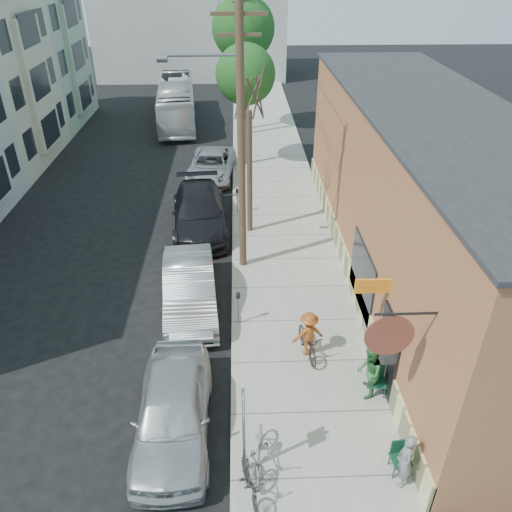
{
  "coord_description": "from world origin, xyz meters",
  "views": [
    {
      "loc": [
        2.36,
        -11.39,
        11.07
      ],
      "look_at": [
        2.91,
        4.08,
        1.5
      ],
      "focal_mm": 35.0,
      "sensor_mm": 36.0,
      "label": 1
    }
  ],
  "objects_px": {
    "patio_chair_b": "(401,459)",
    "parking_meter_near": "(238,303)",
    "utility_pole_near": "(239,138)",
    "car_3": "(211,165)",
    "tree_leafy_mid": "(245,75)",
    "car_1": "(190,288)",
    "cyclist": "(308,334)",
    "car_2": "(199,212)",
    "tree_bare": "(250,174)",
    "parked_bike_b": "(260,451)",
    "car_0": "(173,410)",
    "patron_green": "(369,372)",
    "tree_leafy_far": "(243,28)",
    "parked_bike_a": "(250,484)",
    "sign_post": "(244,424)",
    "patio_chair_a": "(377,382)",
    "bus": "(177,102)"
  },
  "relations": [
    {
      "from": "patio_chair_b",
      "to": "parking_meter_near",
      "type": "bearing_deg",
      "value": 116.14
    },
    {
      "from": "utility_pole_near",
      "to": "car_3",
      "type": "distance_m",
      "value": 10.62
    },
    {
      "from": "tree_leafy_mid",
      "to": "car_1",
      "type": "xyz_separation_m",
      "value": [
        -2.27,
        -13.74,
        -4.38
      ]
    },
    {
      "from": "patio_chair_b",
      "to": "cyclist",
      "type": "relative_size",
      "value": 0.57
    },
    {
      "from": "car_1",
      "to": "car_2",
      "type": "bearing_deg",
      "value": 84.34
    },
    {
      "from": "tree_bare",
      "to": "patio_chair_b",
      "type": "xyz_separation_m",
      "value": [
        3.32,
        -12.42,
        -2.28
      ]
    },
    {
      "from": "tree_leafy_mid",
      "to": "car_3",
      "type": "bearing_deg",
      "value": -139.07
    },
    {
      "from": "cyclist",
      "to": "parked_bike_b",
      "type": "distance_m",
      "value": 4.28
    },
    {
      "from": "car_0",
      "to": "patron_green",
      "type": "bearing_deg",
      "value": 9.55
    },
    {
      "from": "utility_pole_near",
      "to": "tree_bare",
      "type": "relative_size",
      "value": 1.84
    },
    {
      "from": "tree_leafy_far",
      "to": "car_1",
      "type": "distance_m",
      "value": 21.39
    },
    {
      "from": "tree_leafy_mid",
      "to": "parked_bike_a",
      "type": "relative_size",
      "value": 4.24
    },
    {
      "from": "cyclist",
      "to": "patio_chair_b",
      "type": "bearing_deg",
      "value": 97.74
    },
    {
      "from": "parked_bike_b",
      "to": "tree_leafy_far",
      "type": "bearing_deg",
      "value": 94.5
    },
    {
      "from": "cyclist",
      "to": "patron_green",
      "type": "bearing_deg",
      "value": 115.6
    },
    {
      "from": "tree_bare",
      "to": "tree_leafy_far",
      "type": "distance_m",
      "value": 15.45
    },
    {
      "from": "tree_leafy_far",
      "to": "patio_chair_b",
      "type": "relative_size",
      "value": 9.75
    },
    {
      "from": "sign_post",
      "to": "car_0",
      "type": "bearing_deg",
      "value": 143.98
    },
    {
      "from": "patio_chair_a",
      "to": "car_0",
      "type": "bearing_deg",
      "value": -166.12
    },
    {
      "from": "patio_chair_a",
      "to": "patron_green",
      "type": "distance_m",
      "value": 0.5
    },
    {
      "from": "patio_chair_a",
      "to": "patron_green",
      "type": "xyz_separation_m",
      "value": [
        -0.29,
        -0.02,
        0.4
      ]
    },
    {
      "from": "tree_leafy_far",
      "to": "parked_bike_b",
      "type": "bearing_deg",
      "value": -90.14
    },
    {
      "from": "sign_post",
      "to": "car_0",
      "type": "xyz_separation_m",
      "value": [
        -1.84,
        1.34,
        -1.01
      ]
    },
    {
      "from": "parked_bike_b",
      "to": "car_2",
      "type": "height_order",
      "value": "car_2"
    },
    {
      "from": "parked_bike_b",
      "to": "patron_green",
      "type": "bearing_deg",
      "value": 39.32
    },
    {
      "from": "tree_bare",
      "to": "parking_meter_near",
      "type": "bearing_deg",
      "value": -94.77
    },
    {
      "from": "parking_meter_near",
      "to": "car_2",
      "type": "relative_size",
      "value": 0.21
    },
    {
      "from": "parked_bike_a",
      "to": "car_3",
      "type": "height_order",
      "value": "car_3"
    },
    {
      "from": "tree_bare",
      "to": "bus",
      "type": "distance_m",
      "value": 17.97
    },
    {
      "from": "patron_green",
      "to": "car_3",
      "type": "bearing_deg",
      "value": -150.52
    },
    {
      "from": "tree_leafy_far",
      "to": "parked_bike_a",
      "type": "distance_m",
      "value": 28.58
    },
    {
      "from": "parking_meter_near",
      "to": "tree_leafy_far",
      "type": "height_order",
      "value": "tree_leafy_far"
    },
    {
      "from": "tree_leafy_far",
      "to": "bus",
      "type": "relative_size",
      "value": 0.81
    },
    {
      "from": "sign_post",
      "to": "patron_green",
      "type": "xyz_separation_m",
      "value": [
        3.52,
        2.34,
        -0.84
      ]
    },
    {
      "from": "utility_pole_near",
      "to": "tree_bare",
      "type": "height_order",
      "value": "utility_pole_near"
    },
    {
      "from": "car_2",
      "to": "bus",
      "type": "distance_m",
      "value": 16.94
    },
    {
      "from": "parking_meter_near",
      "to": "utility_pole_near",
      "type": "distance_m",
      "value": 5.79
    },
    {
      "from": "patio_chair_b",
      "to": "parked_bike_b",
      "type": "height_order",
      "value": "parked_bike_b"
    },
    {
      "from": "patron_green",
      "to": "car_2",
      "type": "xyz_separation_m",
      "value": [
        -5.36,
        10.43,
        -0.14
      ]
    },
    {
      "from": "tree_leafy_mid",
      "to": "tree_leafy_far",
      "type": "bearing_deg",
      "value": 90.0
    },
    {
      "from": "sign_post",
      "to": "patio_chair_a",
      "type": "relative_size",
      "value": 3.18
    },
    {
      "from": "utility_pole_near",
      "to": "parked_bike_a",
      "type": "distance_m",
      "value": 11.17
    },
    {
      "from": "utility_pole_near",
      "to": "bus",
      "type": "bearing_deg",
      "value": 102.68
    },
    {
      "from": "utility_pole_near",
      "to": "patron_green",
      "type": "bearing_deg",
      "value": -63.75
    },
    {
      "from": "parking_meter_near",
      "to": "patio_chair_b",
      "type": "bearing_deg",
      "value": -56.43
    },
    {
      "from": "tree_leafy_far",
      "to": "car_1",
      "type": "relative_size",
      "value": 1.69
    },
    {
      "from": "car_1",
      "to": "tree_leafy_far",
      "type": "bearing_deg",
      "value": 77.88
    },
    {
      "from": "sign_post",
      "to": "tree_bare",
      "type": "height_order",
      "value": "tree_bare"
    },
    {
      "from": "cyclist",
      "to": "parked_bike_b",
      "type": "xyz_separation_m",
      "value": [
        -1.67,
        -3.94,
        -0.3
      ]
    },
    {
      "from": "parked_bike_a",
      "to": "car_2",
      "type": "bearing_deg",
      "value": 84.96
    }
  ]
}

